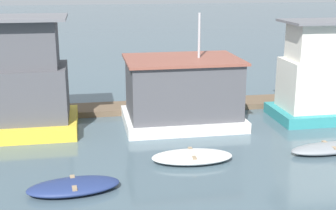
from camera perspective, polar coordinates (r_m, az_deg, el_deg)
name	(u,v)px	position (r m, az deg, el deg)	size (l,w,h in m)	color
ground_plane	(164,127)	(22.82, -0.44, -2.72)	(200.00, 200.00, 0.00)	#475B66
dock_walkway	(155,107)	(25.79, -1.64, -0.21)	(33.80, 1.94, 0.30)	brown
houseboat_yellow	(3,83)	(22.73, -19.43, 2.52)	(6.46, 3.84, 5.39)	gold
houseboat_white	(182,92)	(22.93, 1.74, 1.55)	(5.73, 4.18, 5.45)	white
dinghy_navy	(74,186)	(16.52, -11.43, -9.70)	(3.28, 1.74, 0.39)	navy
dinghy_white	(192,157)	(18.65, 2.96, -6.32)	(3.31, 1.68, 0.43)	white
dinghy_grey	(329,148)	(20.71, 19.08, -5.00)	(3.59, 1.45, 0.38)	gray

